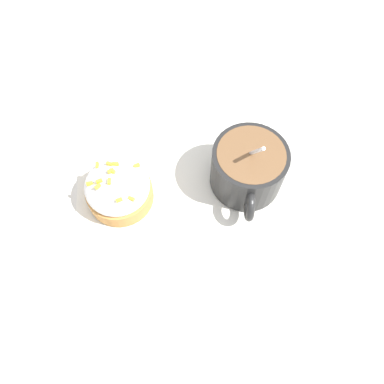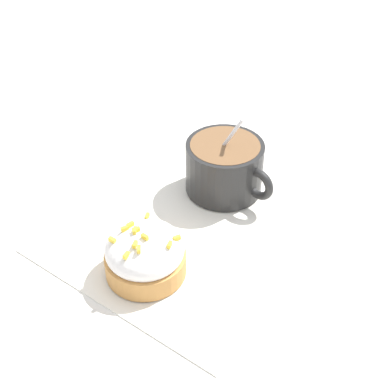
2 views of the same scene
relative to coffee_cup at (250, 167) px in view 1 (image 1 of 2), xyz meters
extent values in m
plane|color=silver|center=(-0.08, -0.01, -0.04)|extent=(3.00, 3.00, 0.00)
cube|color=white|center=(-0.08, -0.01, -0.03)|extent=(0.27, 0.26, 0.00)
cylinder|color=black|center=(0.00, 0.00, 0.00)|extent=(0.09, 0.09, 0.06)
cylinder|color=brown|center=(0.00, 0.00, 0.02)|extent=(0.08, 0.08, 0.01)
torus|color=black|center=(0.00, -0.05, 0.00)|extent=(0.01, 0.04, 0.04)
ellipsoid|color=silver|center=(0.01, -0.02, -0.02)|extent=(0.02, 0.03, 0.01)
cylinder|color=silver|center=(0.00, 0.01, 0.02)|extent=(0.02, 0.05, 0.09)
cylinder|color=#C18442|center=(-0.15, -0.02, -0.02)|extent=(0.08, 0.08, 0.02)
ellipsoid|color=white|center=(-0.15, -0.02, 0.00)|extent=(0.08, 0.08, 0.04)
cube|color=yellow|center=(-0.15, 0.00, 0.02)|extent=(0.01, 0.00, 0.00)
cube|color=yellow|center=(-0.18, -0.02, 0.01)|extent=(0.01, 0.00, 0.00)
cube|color=yellow|center=(-0.13, 0.00, 0.01)|extent=(0.01, 0.01, 0.00)
cube|color=yellow|center=(-0.16, -0.01, 0.02)|extent=(0.01, 0.01, 0.00)
cube|color=yellow|center=(-0.17, -0.02, 0.02)|extent=(0.01, 0.01, 0.00)
cube|color=yellow|center=(-0.15, -0.04, 0.01)|extent=(0.01, 0.01, 0.00)
cube|color=yellow|center=(-0.17, 0.00, 0.01)|extent=(0.00, 0.01, 0.00)
cube|color=yellow|center=(-0.16, -0.01, 0.02)|extent=(0.01, 0.01, 0.00)
cube|color=yellow|center=(-0.16, 0.00, 0.02)|extent=(0.01, 0.01, 0.00)
cube|color=yellow|center=(-0.17, -0.03, 0.02)|extent=(0.01, 0.01, 0.00)
cube|color=yellow|center=(-0.16, -0.02, 0.02)|extent=(0.00, 0.01, 0.00)
cube|color=yellow|center=(-0.13, -0.04, 0.01)|extent=(0.01, 0.01, 0.00)
camera|label=1|loc=(-0.08, -0.22, 0.38)|focal=35.00mm
camera|label=2|loc=(-0.41, -0.27, 0.35)|focal=50.00mm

